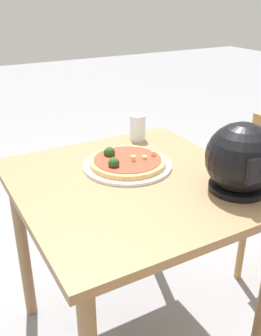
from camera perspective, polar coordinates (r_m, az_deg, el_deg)
The scene contains 5 objects.
dining_table at distance 1.40m, azimuth 0.47°, elevation -6.07°, with size 0.81×0.85×0.78m.
pizza_plate at distance 1.44m, azimuth -0.45°, elevation 0.42°, with size 0.33×0.33×0.01m, color white.
pizza at distance 1.43m, azimuth -0.68°, elevation 1.09°, with size 0.29×0.29×0.05m.
motorcycle_helmet at distance 1.28m, azimuth 16.20°, elevation 1.24°, with size 0.23×0.23×0.23m.
drinking_glass at distance 1.69m, azimuth 1.08°, elevation 6.08°, with size 0.07×0.07×0.11m, color silver.
Camera 1 is at (0.60, 1.04, 1.38)m, focal length 40.80 mm.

